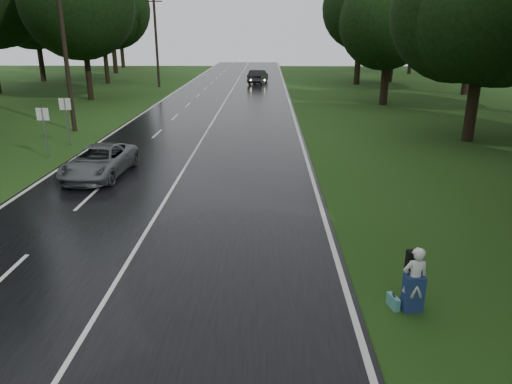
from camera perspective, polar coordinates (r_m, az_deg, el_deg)
The scene contains 16 objects.
ground at distance 11.37m, azimuth -19.19°, elevation -14.82°, with size 160.00×160.00×0.00m, color #204213.
road at distance 29.68m, azimuth -6.12°, elevation 6.92°, with size 12.00×140.00×0.04m, color black.
lane_center at distance 29.67m, azimuth -6.12°, elevation 6.97°, with size 0.12×140.00×0.01m, color silver.
grey_car at distance 21.79m, azimuth -18.31°, elevation 3.53°, with size 2.19×4.75×1.32m, color #55595B.
far_car at distance 58.82m, azimuth 0.25°, elevation 13.72°, with size 1.69×4.84×1.59m, color black.
hitchhiker at distance 11.45m, azimuth 18.50°, elevation -10.18°, with size 0.61×0.56×1.59m.
suitcase at distance 11.70m, azimuth 16.17°, elevation -12.56°, with size 0.12×0.43×0.31m, color teal.
utility_pole_mid at distance 32.74m, azimuth -20.94°, elevation 6.87°, with size 1.80×0.28×9.75m, color black, non-canonical shape.
utility_pole_far at distance 56.33m, azimuth -11.56°, elevation 12.27°, with size 1.80×0.28×10.10m, color black, non-canonical shape.
road_sign_a at distance 26.17m, azimuth -23.66°, elevation 3.77°, with size 0.60×0.10×2.52m, color white, non-canonical shape.
road_sign_b at distance 28.60m, azimuth -21.45°, elevation 5.22°, with size 0.63×0.10×2.63m, color white, non-canonical shape.
tree_left_e at distance 47.33m, azimuth -19.20°, elevation 10.43°, with size 9.15×9.15×14.30m, color black, non-canonical shape.
tree_left_f at distance 61.91m, azimuth -17.37°, elevation 12.37°, with size 9.63×9.63×15.05m, color black, non-canonical shape.
tree_right_d at distance 30.47m, azimuth 24.03°, elevation 5.67°, with size 7.91×7.91×12.36m, color black, non-canonical shape.
tree_right_e at distance 43.34m, azimuth 15.01°, elevation 10.13°, with size 7.38×7.38×11.52m, color black, non-canonical shape.
tree_right_f at distance 59.37m, azimuth 11.98°, elevation 12.56°, with size 9.60×9.60×15.00m, color black, non-canonical shape.
Camera 1 is at (3.82, -8.79, 6.11)m, focal length 33.25 mm.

